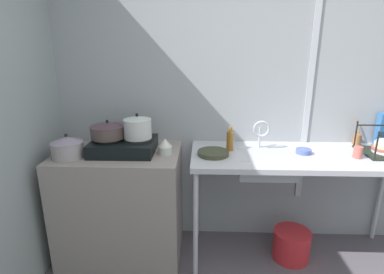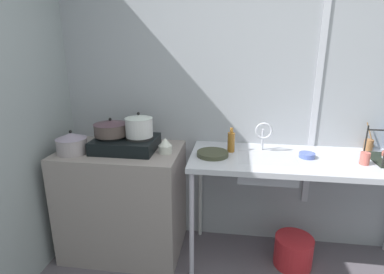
{
  "view_description": "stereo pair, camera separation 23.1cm",
  "coord_description": "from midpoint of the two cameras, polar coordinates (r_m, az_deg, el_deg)",
  "views": [
    {
      "loc": [
        -0.59,
        -0.83,
        1.71
      ],
      "look_at": [
        -0.67,
        1.38,
        1.05
      ],
      "focal_mm": 28.21,
      "sensor_mm": 36.0,
      "label": 1
    },
    {
      "loc": [
        -0.36,
        -0.81,
        1.71
      ],
      "look_at": [
        -0.67,
        1.38,
        1.05
      ],
      "focal_mm": 28.21,
      "sensor_mm": 36.0,
      "label": 2
    }
  ],
  "objects": [
    {
      "name": "pot_beside_stove",
      "position": [
        2.45,
        -25.03,
        -1.78
      ],
      "size": [
        0.23,
        0.23,
        0.19
      ],
      "color": "#9C9196",
      "rests_on": "counter_concrete"
    },
    {
      "name": "wall_metal_strip",
      "position": [
        2.63,
        19.23,
        10.66
      ],
      "size": [
        0.05,
        0.01,
        2.14
      ],
      "primitive_type": "cube",
      "color": "#B7B9C4"
    },
    {
      "name": "sink_basin",
      "position": [
        2.37,
        11.08,
        -5.21
      ],
      "size": [
        0.43,
        0.3,
        0.16
      ],
      "primitive_type": "cube",
      "color": "#B7B9C4",
      "rests_on": "counter_sink"
    },
    {
      "name": "pot_on_left_burner",
      "position": [
        2.43,
        -18.28,
        1.19
      ],
      "size": [
        0.27,
        0.27,
        0.14
      ],
      "color": "#4D403B",
      "rests_on": "stove"
    },
    {
      "name": "small_bowl_on_drainboard",
      "position": [
        2.44,
        17.85,
        -2.63
      ],
      "size": [
        0.12,
        0.12,
        0.04
      ],
      "primitive_type": "cylinder",
      "color": "#5064B3",
      "rests_on": "counter_sink"
    },
    {
      "name": "counter_concrete",
      "position": [
        2.65,
        -15.66,
        -12.18
      ],
      "size": [
        0.97,
        0.63,
        0.92
      ],
      "primitive_type": "cube",
      "color": "gray",
      "rests_on": "ground"
    },
    {
      "name": "bottle_by_sink",
      "position": [
        2.38,
        4.48,
        -0.71
      ],
      "size": [
        0.06,
        0.06,
        0.19
      ],
      "color": "#925C21",
      "rests_on": "counter_sink"
    },
    {
      "name": "counter_sink",
      "position": [
        2.45,
        17.6,
        -4.57
      ],
      "size": [
        1.72,
        0.63,
        0.92
      ],
      "color": "#B7B9C4",
      "rests_on": "ground"
    },
    {
      "name": "wall_back",
      "position": [
        2.64,
        12.56,
        8.25
      ],
      "size": [
        4.44,
        0.1,
        2.68
      ],
      "primitive_type": "cube",
      "color": "#969AA2",
      "rests_on": "ground"
    },
    {
      "name": "frying_pan",
      "position": [
        2.29,
        1.17,
        -3.1
      ],
      "size": [
        0.24,
        0.24,
        0.03
      ],
      "primitive_type": "cylinder",
      "color": "#373A28",
      "rests_on": "counter_sink"
    },
    {
      "name": "faucet",
      "position": [
        2.42,
        10.3,
        1.18
      ],
      "size": [
        0.13,
        0.08,
        0.24
      ],
      "color": "#B7B9C4",
      "rests_on": "counter_sink"
    },
    {
      "name": "utensil_jar",
      "position": [
        2.84,
        26.77,
        -0.36
      ],
      "size": [
        0.08,
        0.07,
        0.22
      ],
      "color": "#9B653C",
      "rests_on": "counter_sink"
    },
    {
      "name": "percolator",
      "position": [
        2.33,
        -7.94,
        -1.83
      ],
      "size": [
        0.11,
        0.11,
        0.12
      ],
      "color": "beige",
      "rests_on": "counter_concrete"
    },
    {
      "name": "cup_by_rack",
      "position": [
        2.49,
        26.6,
        -2.65
      ],
      "size": [
        0.06,
        0.06,
        0.09
      ],
      "primitive_type": "cylinder",
      "color": "#C05D53",
      "rests_on": "counter_sink"
    },
    {
      "name": "stove",
      "position": [
        2.43,
        -15.45,
        -1.6
      ],
      "size": [
        0.48,
        0.38,
        0.12
      ],
      "color": "black",
      "rests_on": "counter_concrete"
    },
    {
      "name": "pot_on_right_burner",
      "position": [
        2.36,
        -13.04,
        1.78
      ],
      "size": [
        0.21,
        0.21,
        0.19
      ],
      "color": "silver",
      "rests_on": "stove"
    },
    {
      "name": "bucket_on_floor",
      "position": [
        2.76,
        15.89,
        -19.04
      ],
      "size": [
        0.3,
        0.3,
        0.25
      ],
      "primitive_type": "cylinder",
      "color": "red",
      "rests_on": "ground"
    }
  ]
}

